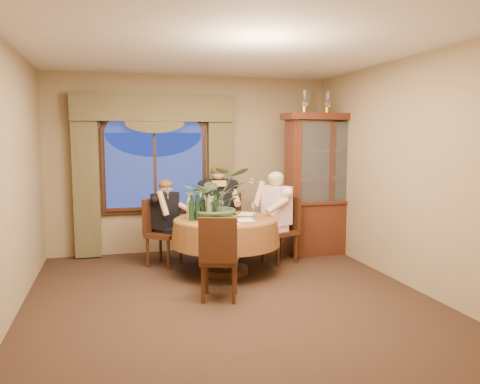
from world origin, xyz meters
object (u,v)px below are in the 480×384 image
object	(u,v)px
wine_bottle_0	(215,207)
wine_bottle_2	(198,208)
chair_front_left	(220,257)
oil_lamp_left	(304,102)
stoneware_vase	(213,207)
centerpiece_plant	(216,174)
wine_bottle_4	(189,207)
person_back	(166,222)
china_cabinet	(326,184)
dining_table	(226,246)
chair_back	(164,233)
oil_lamp_right	(350,103)
oil_lamp_center	(327,102)
wine_bottle_1	(209,206)
wine_bottle_5	(192,208)
person_scarf	(218,210)
chair_right	(280,230)
wine_bottle_3	(203,205)
olive_bowl	(231,216)
chair_back_right	(228,225)
person_pink	(277,217)

from	to	relation	value
wine_bottle_0	wine_bottle_2	distance (m)	0.23
chair_front_left	wine_bottle_0	bearing A→B (deg)	98.09
oil_lamp_left	stoneware_vase	size ratio (longest dim) A/B	1.20
stoneware_vase	centerpiece_plant	size ratio (longest dim) A/B	0.28
wine_bottle_0	wine_bottle_4	bearing A→B (deg)	161.99
chair_front_left	person_back	world-z (taller)	person_back
china_cabinet	oil_lamp_left	world-z (taller)	oil_lamp_left
dining_table	chair_back	distance (m)	0.97
oil_lamp_right	wine_bottle_2	distance (m)	3.03
oil_lamp_center	wine_bottle_4	world-z (taller)	oil_lamp_center
centerpiece_plant	wine_bottle_1	size ratio (longest dim) A/B	3.04
chair_back	wine_bottle_5	world-z (taller)	wine_bottle_5
china_cabinet	wine_bottle_0	xyz separation A→B (m)	(-1.94, -0.74, -0.18)
chair_front_left	wine_bottle_1	bearing A→B (deg)	102.46
oil_lamp_center	oil_lamp_right	world-z (taller)	same
person_scarf	wine_bottle_4	bearing A→B (deg)	63.41
chair_right	centerpiece_plant	size ratio (longest dim) A/B	0.96
chair_right	wine_bottle_3	bearing A→B (deg)	77.95
wine_bottle_1	person_back	bearing A→B (deg)	126.88
oil_lamp_left	person_back	distance (m)	2.76
wine_bottle_0	wine_bottle_2	xyz separation A→B (m)	(-0.23, 0.00, 0.00)
oil_lamp_right	wine_bottle_3	bearing A→B (deg)	-167.47
wine_bottle_0	wine_bottle_4	distance (m)	0.34
person_scarf	stoneware_vase	size ratio (longest dim) A/B	4.98
oil_lamp_center	wine_bottle_0	size ratio (longest dim) A/B	1.03
chair_front_left	olive_bowl	xyz separation A→B (m)	(0.37, 0.95, 0.30)
chair_back	wine_bottle_0	bearing A→B (deg)	82.06
wine_bottle_0	olive_bowl	bearing A→B (deg)	6.21
chair_back	person_scarf	world-z (taller)	person_scarf
wine_bottle_0	chair_back	bearing A→B (deg)	134.35
chair_back_right	wine_bottle_4	bearing A→B (deg)	64.44
stoneware_vase	olive_bowl	bearing A→B (deg)	-34.01
person_scarf	wine_bottle_2	size ratio (longest dim) A/B	4.28
chair_right	chair_back	distance (m)	1.67
dining_table	wine_bottle_5	xyz separation A→B (m)	(-0.47, -0.05, 0.54)
centerpiece_plant	chair_front_left	bearing A→B (deg)	-100.72
person_back	wine_bottle_0	xyz separation A→B (m)	(0.57, -0.76, 0.30)
chair_right	wine_bottle_5	xyz separation A→B (m)	(-1.36, -0.38, 0.44)
chair_right	oil_lamp_left	bearing A→B (deg)	-74.23
chair_back_right	olive_bowl	bearing A→B (deg)	94.31
stoneware_vase	olive_bowl	distance (m)	0.28
wine_bottle_4	wine_bottle_5	world-z (taller)	same
dining_table	wine_bottle_2	world-z (taller)	wine_bottle_2
person_scarf	person_pink	bearing A→B (deg)	147.50
china_cabinet	wine_bottle_0	size ratio (longest dim) A/B	6.65
wine_bottle_3	person_pink	bearing A→B (deg)	10.08
oil_lamp_center	person_back	size ratio (longest dim) A/B	0.28
person_pink	centerpiece_plant	size ratio (longest dim) A/B	1.34
stoneware_vase	wine_bottle_3	size ratio (longest dim) A/B	0.86
chair_back	centerpiece_plant	xyz separation A→B (m)	(0.66, -0.49, 0.86)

